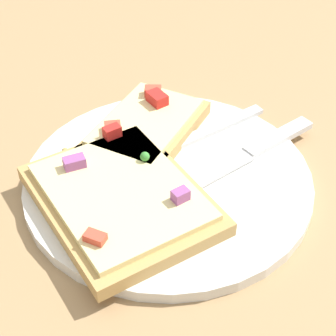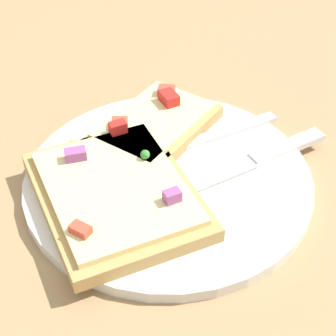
{
  "view_description": "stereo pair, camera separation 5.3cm",
  "coord_description": "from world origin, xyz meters",
  "px_view_note": "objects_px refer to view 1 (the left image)",
  "views": [
    {
      "loc": [
        -0.23,
        -0.33,
        0.37
      ],
      "look_at": [
        0.0,
        0.0,
        0.02
      ],
      "focal_mm": 60.0,
      "sensor_mm": 36.0,
      "label": 1
    },
    {
      "loc": [
        -0.18,
        -0.35,
        0.37
      ],
      "look_at": [
        0.0,
        0.0,
        0.02
      ],
      "focal_mm": 60.0,
      "sensor_mm": 36.0,
      "label": 2
    }
  ],
  "objects_px": {
    "fork": "(169,148)",
    "plate": "(168,181)",
    "pizza_slice_main": "(121,198)",
    "pizza_slice_corner": "(145,127)",
    "knife": "(241,157)"
  },
  "relations": [
    {
      "from": "fork",
      "to": "plate",
      "type": "bearing_deg",
      "value": 53.78
    },
    {
      "from": "pizza_slice_main",
      "to": "pizza_slice_corner",
      "type": "height_order",
      "value": "same"
    },
    {
      "from": "fork",
      "to": "pizza_slice_main",
      "type": "height_order",
      "value": "pizza_slice_main"
    },
    {
      "from": "plate",
      "to": "pizza_slice_corner",
      "type": "xyz_separation_m",
      "value": [
        0.02,
        0.07,
        0.02
      ]
    },
    {
      "from": "plate",
      "to": "pizza_slice_main",
      "type": "height_order",
      "value": "pizza_slice_main"
    },
    {
      "from": "plate",
      "to": "knife",
      "type": "height_order",
      "value": "knife"
    },
    {
      "from": "pizza_slice_main",
      "to": "plate",
      "type": "bearing_deg",
      "value": -78.44
    },
    {
      "from": "knife",
      "to": "pizza_slice_corner",
      "type": "relative_size",
      "value": 1.43
    },
    {
      "from": "knife",
      "to": "pizza_slice_main",
      "type": "height_order",
      "value": "pizza_slice_main"
    },
    {
      "from": "fork",
      "to": "pizza_slice_corner",
      "type": "height_order",
      "value": "pizza_slice_corner"
    },
    {
      "from": "plate",
      "to": "knife",
      "type": "bearing_deg",
      "value": -16.14
    },
    {
      "from": "pizza_slice_main",
      "to": "knife",
      "type": "bearing_deg",
      "value": -92.41
    },
    {
      "from": "plate",
      "to": "knife",
      "type": "xyz_separation_m",
      "value": [
        0.07,
        -0.02,
        0.01
      ]
    },
    {
      "from": "knife",
      "to": "pizza_slice_main",
      "type": "bearing_deg",
      "value": -7.91
    },
    {
      "from": "plate",
      "to": "pizza_slice_main",
      "type": "relative_size",
      "value": 1.58
    }
  ]
}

